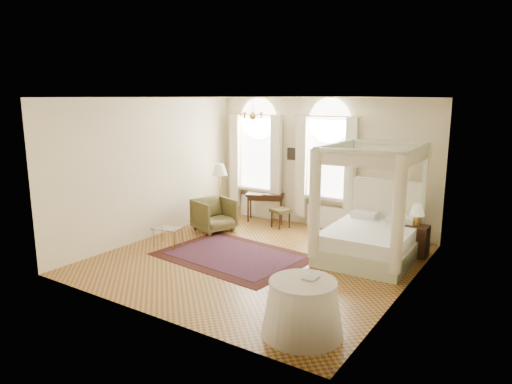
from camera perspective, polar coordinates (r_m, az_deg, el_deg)
ground at (r=9.60m, az=0.14°, el=-8.38°), size 6.00×6.00×0.00m
room_walls at (r=9.11m, az=0.14°, el=3.40°), size 6.00×6.00×6.00m
window_left at (r=12.59m, az=0.05°, el=3.42°), size 1.62×0.27×3.29m
window_right at (r=11.59m, az=8.78°, el=2.57°), size 1.62×0.27×3.29m
chandelier at (r=10.52m, az=-0.39°, el=9.57°), size 0.51×0.45×0.50m
wall_pictures at (r=11.66m, az=8.54°, el=4.64°), size 2.54×0.03×0.39m
canopy_bed at (r=9.72m, az=14.02°, el=-5.12°), size 1.87×2.26×2.38m
nightstand at (r=10.28m, az=19.41°, el=-5.76°), size 0.46×0.42×0.66m
nightstand_lamp at (r=10.19m, az=19.52°, el=-2.27°), size 0.30×0.30×0.44m
writing_desk at (r=12.38m, az=1.20°, el=-0.67°), size 1.14×0.90×0.76m
laptop at (r=12.16m, az=1.62°, el=-0.29°), size 0.39×0.29×0.03m
stool at (r=11.76m, az=3.10°, el=-2.50°), size 0.56×0.56×0.50m
armchair at (r=11.52m, az=-5.27°, el=-2.86°), size 1.15×1.13×0.83m
coffee_table at (r=10.52m, az=-10.98°, el=-4.63°), size 0.69×0.55×0.42m
floor_lamp at (r=12.08m, az=-4.58°, el=2.43°), size 0.41×0.41×1.59m
oriental_rug at (r=9.79m, az=-2.87°, el=-7.94°), size 3.25×2.48×0.01m
side_table at (r=6.65m, az=5.83°, el=-14.22°), size 1.17×1.17×0.80m
book at (r=6.61m, az=6.17°, el=-10.43°), size 0.19×0.25×0.02m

